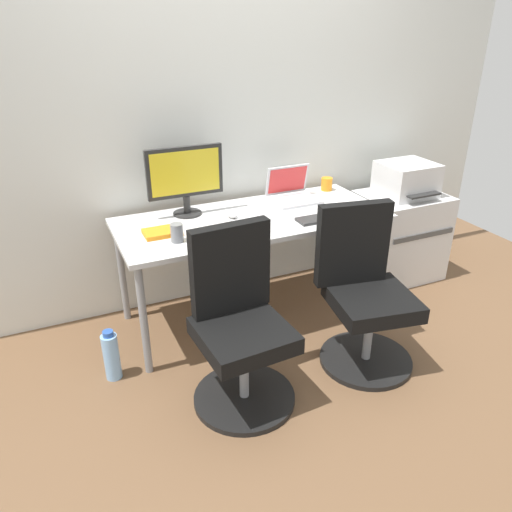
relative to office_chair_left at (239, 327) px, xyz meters
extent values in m
plane|color=brown|center=(0.39, 0.69, -0.42)|extent=(5.28, 5.28, 0.00)
cube|color=silver|center=(0.39, 1.13, 0.88)|extent=(4.40, 0.04, 2.60)
cube|color=silver|center=(0.39, 0.69, 0.28)|extent=(1.69, 0.72, 0.03)
cylinder|color=gray|center=(-0.41, 0.38, -0.08)|extent=(0.04, 0.04, 0.68)
cylinder|color=gray|center=(1.18, 0.38, -0.08)|extent=(0.04, 0.04, 0.68)
cylinder|color=gray|center=(-0.41, 1.00, -0.08)|extent=(0.04, 0.04, 0.68)
cylinder|color=gray|center=(1.18, 1.00, -0.08)|extent=(0.04, 0.04, 0.68)
cylinder|color=black|center=(0.00, -0.06, -0.41)|extent=(0.54, 0.54, 0.03)
cylinder|color=gray|center=(0.00, -0.06, -0.22)|extent=(0.05, 0.05, 0.34)
cube|color=black|center=(0.00, -0.06, -0.01)|extent=(0.46, 0.46, 0.09)
cube|color=black|center=(0.01, 0.12, 0.28)|extent=(0.42, 0.09, 0.48)
cylinder|color=black|center=(0.78, -0.06, -0.41)|extent=(0.54, 0.54, 0.03)
cylinder|color=gray|center=(0.78, -0.06, -0.22)|extent=(0.05, 0.05, 0.34)
cube|color=black|center=(0.78, -0.06, -0.01)|extent=(0.51, 0.51, 0.09)
cube|color=black|center=(0.75, 0.12, 0.28)|extent=(0.43, 0.14, 0.48)
cube|color=silver|center=(1.66, 0.78, -0.10)|extent=(0.60, 0.50, 0.65)
cube|color=#4C4C4C|center=(1.66, 0.52, 0.00)|extent=(0.54, 0.01, 0.04)
cube|color=silver|center=(1.66, 0.78, 0.35)|extent=(0.38, 0.34, 0.24)
cube|color=#262626|center=(1.66, 0.58, 0.29)|extent=(0.27, 0.06, 0.01)
cylinder|color=#8CBFF2|center=(-0.60, 0.41, -0.28)|extent=(0.09, 0.09, 0.28)
cylinder|color=#2D59B2|center=(-0.60, 0.41, -0.13)|extent=(0.06, 0.06, 0.03)
cylinder|color=#262626|center=(0.03, 0.91, 0.30)|extent=(0.18, 0.18, 0.01)
cylinder|color=#262626|center=(0.03, 0.91, 0.36)|extent=(0.04, 0.04, 0.11)
cube|color=#262626|center=(0.03, 0.91, 0.57)|extent=(0.48, 0.03, 0.31)
cube|color=yellow|center=(0.03, 0.89, 0.57)|extent=(0.43, 0.00, 0.26)
cube|color=silver|center=(0.77, 0.82, 0.30)|extent=(0.31, 0.22, 0.02)
cube|color=silver|center=(0.77, 0.96, 0.41)|extent=(0.31, 0.06, 0.21)
cube|color=red|center=(0.77, 0.95, 0.41)|extent=(0.28, 0.04, 0.18)
cube|color=#515156|center=(0.08, 0.45, 0.30)|extent=(0.34, 0.12, 0.02)
cube|color=#2D2D2D|center=(0.77, 0.48, 0.30)|extent=(0.34, 0.12, 0.02)
ellipsoid|color=silver|center=(1.07, 0.40, 0.31)|extent=(0.06, 0.10, 0.03)
ellipsoid|color=#B7B7B7|center=(0.27, 0.74, 0.31)|extent=(0.06, 0.10, 0.03)
cylinder|color=orange|center=(1.09, 0.96, 0.34)|extent=(0.08, 0.08, 0.09)
cylinder|color=slate|center=(-0.15, 0.53, 0.34)|extent=(0.07, 0.07, 0.10)
cube|color=orange|center=(-0.20, 0.66, 0.30)|extent=(0.21, 0.15, 0.03)
cube|color=white|center=(1.10, 0.69, 0.30)|extent=(0.21, 0.30, 0.01)
camera|label=1|loc=(-0.80, -1.96, 1.43)|focal=34.85mm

